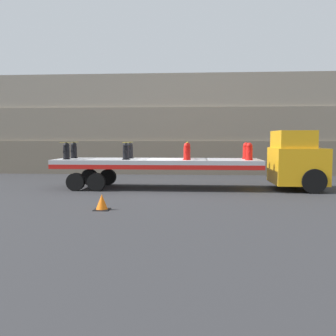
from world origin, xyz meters
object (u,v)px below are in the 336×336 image
Objects in this scene: flatbed_trailer at (148,164)px; traffic_cone at (102,202)px; fire_hydrant_red_near_2 at (187,152)px; fire_hydrant_red_far_2 at (187,151)px; fire_hydrant_black_far_0 at (74,151)px; truck_cab at (298,160)px; fire_hydrant_black_near_1 at (126,151)px; fire_hydrant_black_far_1 at (130,151)px; fire_hydrant_red_near_3 at (249,152)px; fire_hydrant_black_near_0 at (66,151)px; fire_hydrant_red_far_3 at (246,151)px.

flatbed_trailer is 5.60m from traffic_cone.
fire_hydrant_red_near_2 is 1.00× the size of fire_hydrant_red_far_2.
fire_hydrant_black_far_0 is at bearing 169.14° from fire_hydrant_red_near_2.
truck_cab is 3.46× the size of fire_hydrant_black_near_1.
fire_hydrant_red_near_3 is at bearing -10.86° from fire_hydrant_black_far_1.
fire_hydrant_red_far_2 is (1.83, 0.54, 0.61)m from flatbed_trailer.
truck_cab is 6.93m from flatbed_trailer.
fire_hydrant_black_near_0 is 5.68m from fire_hydrant_red_far_2.
traffic_cone is at bearing -138.11° from fire_hydrant_red_near_3.
fire_hydrant_black_near_0 is (-10.68, -0.54, 0.40)m from truck_cab.
truck_cab is at bearing 35.00° from traffic_cone.
traffic_cone is (-2.70, -5.99, -1.50)m from fire_hydrant_red_far_2.
fire_hydrant_black_near_0 is 8.44m from fire_hydrant_red_far_3.
fire_hydrant_black_far_1 and fire_hydrant_red_near_3 have the same top height.
fire_hydrant_black_near_1 and fire_hydrant_red_far_2 have the same top height.
fire_hydrant_red_far_2 is (5.58, 1.07, 0.00)m from fire_hydrant_black_near_0.
fire_hydrant_red_near_3 is at bearing 0.00° from fire_hydrant_red_near_2.
fire_hydrant_red_near_2 is at bearing -174.01° from truck_cab.
fire_hydrant_red_near_2 is 1.00× the size of fire_hydrant_red_near_3.
fire_hydrant_black_far_1 reaches higher than traffic_cone.
fire_hydrant_red_far_2 is (2.79, 1.07, 0.00)m from fire_hydrant_black_near_1.
fire_hydrant_black_near_0 is at bearing -90.00° from fire_hydrant_black_far_0.
fire_hydrant_black_near_1 reaches higher than traffic_cone.
fire_hydrant_black_near_0 reaches higher than flatbed_trailer.
fire_hydrant_red_near_2 is at bearing 0.00° from fire_hydrant_black_near_1.
fire_hydrant_red_near_2 is 2.99m from fire_hydrant_red_far_3.
fire_hydrant_red_far_2 and fire_hydrant_red_far_3 have the same top height.
fire_hydrant_red_near_3 is 7.52m from traffic_cone.
flatbed_trailer is 2.00m from fire_hydrant_red_near_2.
fire_hydrant_black_near_1 is 1.49× the size of traffic_cone.
truck_cab is 7.92m from fire_hydrant_black_near_1.
fire_hydrant_black_far_1 is 1.00× the size of fire_hydrant_red_far_3.
flatbed_trailer is at bearing -8.11° from fire_hydrant_black_far_0.
fire_hydrant_red_far_2 is at bearing 65.77° from traffic_cone.
fire_hydrant_black_far_0 is at bearing 171.89° from flatbed_trailer.
fire_hydrant_red_far_3 is (5.58, 0.00, 0.00)m from fire_hydrant_black_far_1.
fire_hydrant_red_near_3 and fire_hydrant_red_far_3 have the same top height.
fire_hydrant_red_far_2 is at bearing 180.00° from fire_hydrant_red_far_3.
fire_hydrant_black_far_1 is at bearing 90.90° from traffic_cone.
truck_cab reaches higher than flatbed_trailer.
fire_hydrant_black_far_1 is at bearing 169.14° from fire_hydrant_red_near_3.
fire_hydrant_red_near_2 is at bearing 180.00° from fire_hydrant_red_near_3.
flatbed_trailer is 12.23× the size of fire_hydrant_red_near_2.
fire_hydrant_red_far_3 is at bearing 0.00° from fire_hydrant_red_far_2.
fire_hydrant_black_far_1 is (-7.89, 0.54, 0.40)m from truck_cab.
traffic_cone is (0.09, -4.92, -1.50)m from fire_hydrant_black_near_1.
fire_hydrant_black_far_0 is 2.79m from fire_hydrant_black_far_1.
truck_cab is 3.46× the size of fire_hydrant_black_far_1.
fire_hydrant_black_far_0 and fire_hydrant_red_near_3 have the same top height.
fire_hydrant_red_near_2 is 1.07m from fire_hydrant_red_far_2.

